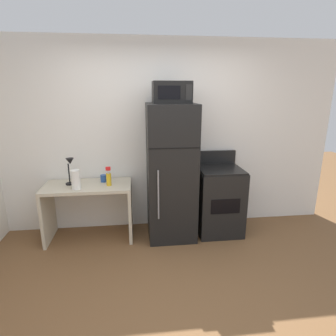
% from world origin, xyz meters
% --- Properties ---
extents(ground_plane, '(12.00, 12.00, 0.00)m').
position_xyz_m(ground_plane, '(0.00, 0.00, 0.00)').
color(ground_plane, brown).
extents(wall_back_white, '(5.00, 0.10, 2.60)m').
position_xyz_m(wall_back_white, '(0.00, 1.70, 1.30)').
color(wall_back_white, white).
rests_on(wall_back_white, ground).
extents(desk, '(1.11, 0.56, 0.75)m').
position_xyz_m(desk, '(-0.96, 1.35, 0.52)').
color(desk, beige).
rests_on(desk, ground).
extents(desk_lamp, '(0.14, 0.12, 0.35)m').
position_xyz_m(desk_lamp, '(-1.17, 1.38, 0.99)').
color(desk_lamp, black).
rests_on(desk_lamp, desk).
extents(spray_bottle, '(0.06, 0.06, 0.25)m').
position_xyz_m(spray_bottle, '(-0.68, 1.29, 0.85)').
color(spray_bottle, yellow).
rests_on(spray_bottle, desk).
extents(coffee_mug, '(0.08, 0.08, 0.09)m').
position_xyz_m(coffee_mug, '(-0.77, 1.45, 0.80)').
color(coffee_mug, '#264C99').
rests_on(coffee_mug, desk).
extents(paper_towel_roll, '(0.11, 0.11, 0.24)m').
position_xyz_m(paper_towel_roll, '(-1.07, 1.21, 0.87)').
color(paper_towel_roll, white).
rests_on(paper_towel_roll, desk).
extents(refrigerator, '(0.62, 0.66, 1.78)m').
position_xyz_m(refrigerator, '(0.12, 1.31, 0.89)').
color(refrigerator, black).
rests_on(refrigerator, ground).
extents(microwave, '(0.46, 0.35, 0.26)m').
position_xyz_m(microwave, '(0.12, 1.29, 1.91)').
color(microwave, black).
rests_on(microwave, refrigerator).
extents(oven_range, '(0.60, 0.61, 1.10)m').
position_xyz_m(oven_range, '(0.79, 1.33, 0.47)').
color(oven_range, black).
rests_on(oven_range, ground).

